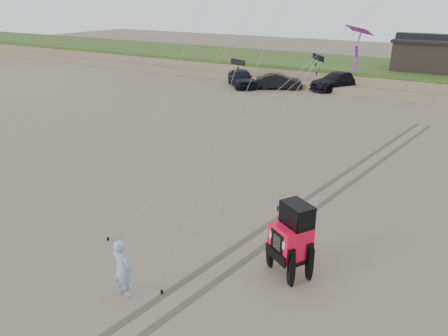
# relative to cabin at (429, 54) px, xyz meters

# --- Properties ---
(ground) EXTENTS (160.00, 160.00, 0.00)m
(ground) POSITION_rel_cabin_xyz_m (-2.00, -37.00, -3.24)
(ground) COLOR #6B6054
(ground) RESTS_ON ground
(dune_ridge) EXTENTS (160.00, 14.25, 1.73)m
(dune_ridge) POSITION_rel_cabin_xyz_m (-2.00, 0.50, -2.42)
(dune_ridge) COLOR #7A6B54
(dune_ridge) RESTS_ON ground
(cabin) EXTENTS (6.40, 5.40, 3.35)m
(cabin) POSITION_rel_cabin_xyz_m (0.00, 0.00, 0.00)
(cabin) COLOR black
(cabin) RESTS_ON dune_ridge
(truck_a) EXTENTS (4.90, 5.04, 1.71)m
(truck_a) POSITION_rel_cabin_xyz_m (-15.52, -8.87, -2.38)
(truck_a) COLOR black
(truck_a) RESTS_ON ground
(truck_b) EXTENTS (4.62, 3.38, 1.45)m
(truck_b) POSITION_rel_cabin_xyz_m (-11.89, -8.01, -2.51)
(truck_b) COLOR black
(truck_b) RESTS_ON ground
(truck_c) EXTENTS (5.07, 6.12, 1.67)m
(truck_c) POSITION_rel_cabin_xyz_m (-6.96, -5.44, -2.40)
(truck_c) COLOR black
(truck_c) RESTS_ON ground
(jeep) EXTENTS (4.69, 5.75, 1.98)m
(jeep) POSITION_rel_cabin_xyz_m (1.06, -35.27, -2.25)
(jeep) COLOR #FF0F37
(jeep) RESTS_ON ground
(man) EXTENTS (0.71, 0.49, 1.89)m
(man) POSITION_rel_cabin_xyz_m (-2.77, -38.89, -2.29)
(man) COLOR #85AECD
(man) RESTS_ON ground
(stake_main) EXTENTS (0.08, 0.08, 0.12)m
(stake_main) POSITION_rel_cabin_xyz_m (-5.50, -36.88, -3.18)
(stake_main) COLOR black
(stake_main) RESTS_ON ground
(stake_aux) EXTENTS (0.08, 0.08, 0.12)m
(stake_aux) POSITION_rel_cabin_xyz_m (-1.81, -38.28, -3.18)
(stake_aux) COLOR black
(stake_aux) RESTS_ON ground
(tire_tracks) EXTENTS (5.22, 29.74, 0.01)m
(tire_tracks) POSITION_rel_cabin_xyz_m (0.00, -29.00, -3.23)
(tire_tracks) COLOR #4C443D
(tire_tracks) RESTS_ON ground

